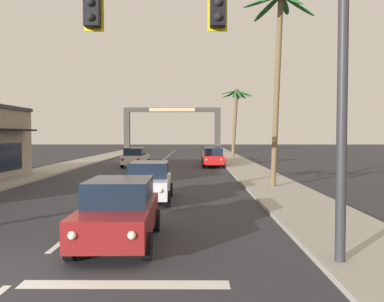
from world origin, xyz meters
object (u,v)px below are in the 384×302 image
at_px(sedan_oncoming_far, 135,157).
at_px(palm_right_second, 278,45).
at_px(traffic_signal_mast, 172,30).
at_px(palm_right_farthest, 236,109).
at_px(sedan_parked_nearest_kerb, 212,154).
at_px(town_gateway_arch, 172,123).
at_px(sedan_lead_at_stop_bar, 119,211).
at_px(sedan_parked_mid_kerb, 213,157).
at_px(sedan_third_in_queue, 149,181).

distance_m(sedan_oncoming_far, palm_right_second, 18.66).
height_order(traffic_signal_mast, palm_right_farthest, palm_right_farthest).
xyz_separation_m(traffic_signal_mast, sedan_parked_nearest_kerb, (2.22, 32.88, -4.20)).
height_order(traffic_signal_mast, town_gateway_arch, town_gateway_arch).
distance_m(traffic_signal_mast, palm_right_second, 13.86).
bearing_deg(town_gateway_arch, sedan_lead_at_stop_bar, -88.35).
xyz_separation_m(sedan_lead_at_stop_bar, town_gateway_arch, (-1.55, 53.85, 3.76)).
bearing_deg(town_gateway_arch, sedan_oncoming_far, -93.43).
bearing_deg(sedan_parked_mid_kerb, traffic_signal_mast, -94.47).
bearing_deg(sedan_parked_nearest_kerb, sedan_oncoming_far, -141.37).
distance_m(sedan_oncoming_far, sedan_parked_mid_kerb, 6.90).
xyz_separation_m(traffic_signal_mast, sedan_lead_at_stop_bar, (-1.50, 1.92, -4.20)).
xyz_separation_m(sedan_lead_at_stop_bar, sedan_parked_mid_kerb, (3.64, 25.45, 0.00)).
relative_size(sedan_third_in_queue, palm_right_farthest, 0.53).
distance_m(sedan_lead_at_stop_bar, sedan_third_in_queue, 6.78).
height_order(palm_right_farthest, town_gateway_arch, palm_right_farthest).
distance_m(palm_right_second, palm_right_farthest, 28.62).
relative_size(sedan_oncoming_far, palm_right_farthest, 0.53).
distance_m(traffic_signal_mast, palm_right_farthest, 41.70).
distance_m(sedan_parked_mid_kerb, town_gateway_arch, 29.11).
distance_m(sedan_parked_nearest_kerb, sedan_parked_mid_kerb, 5.50).
bearing_deg(sedan_parked_mid_kerb, palm_right_farthest, 76.35).
height_order(palm_right_second, town_gateway_arch, palm_right_second).
height_order(sedan_lead_at_stop_bar, sedan_third_in_queue, same).
relative_size(traffic_signal_mast, palm_right_second, 1.06).
xyz_separation_m(sedan_third_in_queue, sedan_parked_mid_kerb, (3.62, 18.67, 0.00)).
bearing_deg(traffic_signal_mast, town_gateway_arch, 93.14).
xyz_separation_m(sedan_lead_at_stop_bar, palm_right_second, (6.33, 10.83, 6.67)).
distance_m(traffic_signal_mast, sedan_lead_at_stop_bar, 4.85).
distance_m(palm_right_second, town_gateway_arch, 43.84).
bearing_deg(palm_right_farthest, palm_right_second, -91.40).
distance_m(sedan_third_in_queue, sedan_parked_nearest_kerb, 24.45).
distance_m(sedan_lead_at_stop_bar, sedan_parked_nearest_kerb, 31.18).
relative_size(sedan_lead_at_stop_bar, sedan_parked_nearest_kerb, 1.00).
relative_size(sedan_lead_at_stop_bar, town_gateway_arch, 0.29).
relative_size(sedan_parked_nearest_kerb, sedan_parked_mid_kerb, 1.00).
relative_size(sedan_third_in_queue, sedan_oncoming_far, 0.99).
bearing_deg(palm_right_farthest, sedan_oncoming_far, -126.25).
bearing_deg(palm_right_farthest, traffic_signal_mast, -97.62).
relative_size(traffic_signal_mast, palm_right_farthest, 1.29).
bearing_deg(palm_right_second, sedan_parked_nearest_kerb, 97.38).
relative_size(sedan_parked_nearest_kerb, palm_right_second, 0.43).
relative_size(sedan_third_in_queue, sedan_parked_nearest_kerb, 1.00).
relative_size(traffic_signal_mast, sedan_oncoming_far, 2.41).
relative_size(sedan_oncoming_far, palm_right_second, 0.44).
height_order(sedan_oncoming_far, palm_right_farthest, palm_right_farthest).
relative_size(sedan_oncoming_far, town_gateway_arch, 0.30).
xyz_separation_m(traffic_signal_mast, palm_right_second, (4.83, 12.75, 2.47)).
height_order(palm_right_second, palm_right_farthest, palm_right_second).
bearing_deg(sedan_parked_nearest_kerb, palm_right_second, -82.62).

